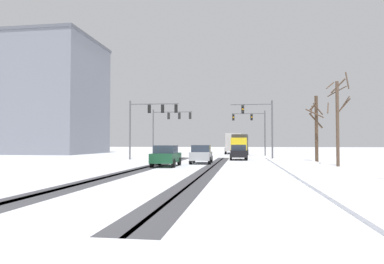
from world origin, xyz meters
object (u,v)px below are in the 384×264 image
at_px(traffic_signal_near_right, 261,120).
at_px(car_silver_second, 201,154).
at_px(bare_tree_sidewalk_mid, 338,117).
at_px(office_building_far_left_block, 42,97).
at_px(car_dark_green_third, 166,156).
at_px(bare_tree_sidewalk_far, 316,126).
at_px(bus_oncoming, 233,142).
at_px(traffic_signal_far_left, 169,122).
at_px(box_truck_delivery, 240,144).
at_px(traffic_signal_far_right, 253,124).
at_px(traffic_signal_near_left, 149,116).
at_px(car_black_lead, 238,152).

relative_size(traffic_signal_near_right, car_silver_second, 1.57).
height_order(bare_tree_sidewalk_mid, office_building_far_left_block, office_building_far_left_block).
xyz_separation_m(car_dark_green_third, bare_tree_sidewalk_far, (12.68, 7.58, 2.54)).
height_order(bus_oncoming, bare_tree_sidewalk_mid, bare_tree_sidewalk_mid).
distance_m(traffic_signal_far_left, bare_tree_sidewalk_mid, 25.47).
distance_m(bus_oncoming, bare_tree_sidewalk_mid, 33.35).
xyz_separation_m(box_truck_delivery, office_building_far_left_block, (-33.88, 5.16, 8.15)).
bearing_deg(car_silver_second, box_truck_delivery, 80.45).
bearing_deg(traffic_signal_far_right, car_dark_green_third, -106.89).
distance_m(traffic_signal_far_right, traffic_signal_far_left, 12.35).
xyz_separation_m(bare_tree_sidewalk_far, office_building_far_left_block, (-41.08, 21.27, 6.43)).
bearing_deg(bare_tree_sidewalk_far, office_building_far_left_block, 152.63).
bearing_deg(bare_tree_sidewalk_mid, traffic_signal_far_left, 133.16).
bearing_deg(traffic_signal_near_right, traffic_signal_near_left, -171.10).
bearing_deg(traffic_signal_near_right, car_silver_second, -124.06).
distance_m(car_silver_second, box_truck_delivery, 19.72).
xyz_separation_m(car_silver_second, bare_tree_sidewalk_far, (10.46, 3.32, 2.54)).
bearing_deg(car_silver_second, car_dark_green_third, -117.58).
distance_m(box_truck_delivery, bare_tree_sidewalk_mid, 23.09).
bearing_deg(bare_tree_sidewalk_far, traffic_signal_far_left, 142.49).
relative_size(traffic_signal_far_right, traffic_signal_far_left, 1.00).
distance_m(traffic_signal_far_left, bus_oncoming, 16.15).
height_order(box_truck_delivery, bare_tree_sidewalk_mid, bare_tree_sidewalk_mid).
bearing_deg(traffic_signal_near_left, bare_tree_sidewalk_mid, -26.49).
distance_m(car_black_lead, car_silver_second, 7.71).
relative_size(car_silver_second, bare_tree_sidewalk_far, 0.66).
xyz_separation_m(car_black_lead, bare_tree_sidewalk_mid, (7.76, -9.27, 2.97)).
height_order(traffic_signal_near_left, car_silver_second, traffic_signal_near_left).
distance_m(car_dark_green_third, bare_tree_sidewalk_mid, 13.63).
bearing_deg(traffic_signal_far_left, office_building_far_left_block, 161.10).
xyz_separation_m(traffic_signal_far_left, box_truck_delivery, (9.75, 3.11, -3.14)).
bearing_deg(bare_tree_sidewalk_mid, car_black_lead, 129.94).
bearing_deg(office_building_far_left_block, car_black_lead, -27.47).
bearing_deg(car_dark_green_third, bare_tree_sidewalk_mid, 8.70).
distance_m(traffic_signal_near_right, car_dark_green_third, 15.28).
distance_m(car_silver_second, bare_tree_sidewalk_mid, 11.55).
bearing_deg(car_black_lead, car_dark_green_third, -115.57).
relative_size(traffic_signal_near_left, car_black_lead, 1.56).
height_order(traffic_signal_near_right, car_black_lead, traffic_signal_near_right).
bearing_deg(traffic_signal_near_right, car_black_lead, -151.65).
bearing_deg(bare_tree_sidewalk_far, traffic_signal_near_right, 133.68).
xyz_separation_m(traffic_signal_far_left, office_building_far_left_block, (-24.14, 8.27, 5.01)).
distance_m(traffic_signal_far_left, car_silver_second, 18.01).
relative_size(car_dark_green_third, bare_tree_sidewalk_mid, 0.58).
relative_size(traffic_signal_far_right, car_dark_green_third, 1.58).
distance_m(traffic_signal_far_right, bare_tree_sidewalk_far, 17.78).
relative_size(car_dark_green_third, box_truck_delivery, 0.55).
relative_size(car_silver_second, office_building_far_left_block, 0.21).
relative_size(car_black_lead, bare_tree_sidewalk_far, 0.67).
xyz_separation_m(traffic_signal_near_left, bare_tree_sidewalk_far, (16.98, -3.13, -1.42)).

